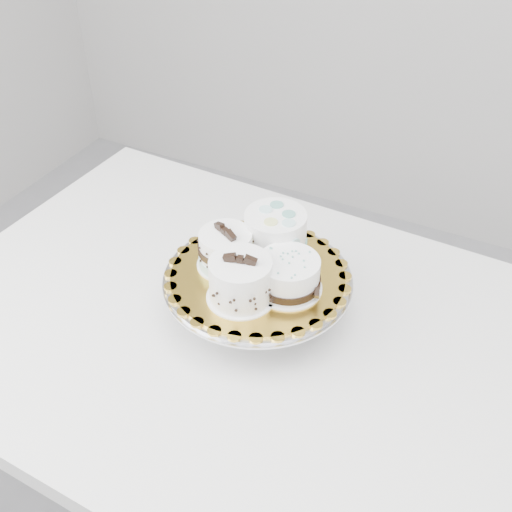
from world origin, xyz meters
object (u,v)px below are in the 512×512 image
at_px(cake_board, 258,275).
at_px(cake_ribbon, 289,276).
at_px(cake_stand, 258,288).
at_px(cake_dots, 275,233).
at_px(table, 256,358).
at_px(cake_banded, 226,251).
at_px(cake_swirl, 241,281).

distance_m(cake_board, cake_ribbon, 0.07).
bearing_deg(cake_board, cake_stand, 0.00).
relative_size(cake_board, cake_dots, 2.30).
bearing_deg(cake_ribbon, table, -170.22).
distance_m(cake_stand, cake_banded, 0.09).
distance_m(cake_banded, cake_dots, 0.10).
bearing_deg(cake_board, cake_banded, -178.07).
bearing_deg(cake_stand, cake_dots, 91.16).
distance_m(cake_board, cake_swirl, 0.08).
relative_size(cake_stand, cake_swirl, 2.65).
height_order(cake_stand, cake_dots, cake_dots).
bearing_deg(cake_board, table, -67.74).
relative_size(cake_stand, cake_ribbon, 2.44).
relative_size(cake_banded, cake_dots, 0.94).
bearing_deg(cake_dots, table, -90.76).
distance_m(table, cake_board, 0.17).
bearing_deg(cake_dots, cake_swirl, -98.33).
xyz_separation_m(cake_stand, cake_dots, (-0.00, 0.07, 0.07)).
distance_m(cake_dots, cake_ribbon, 0.10).
relative_size(cake_board, cake_ribbon, 2.23).
height_order(cake_stand, cake_ribbon, cake_ribbon).
bearing_deg(cake_stand, cake_board, 0.00).
relative_size(cake_stand, cake_dots, 2.51).
xyz_separation_m(cake_board, cake_ribbon, (0.06, -0.01, 0.03)).
bearing_deg(cake_stand, cake_ribbon, -8.84).
distance_m(table, cake_swirl, 0.21).
bearing_deg(cake_swirl, cake_ribbon, 28.47).
relative_size(cake_board, cake_swirl, 2.43).
xyz_separation_m(cake_stand, cake_board, (0.00, 0.00, 0.03)).
relative_size(table, cake_dots, 9.55).
relative_size(cake_board, cake_banded, 2.45).
xyz_separation_m(cake_board, cake_dots, (-0.00, 0.07, 0.04)).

